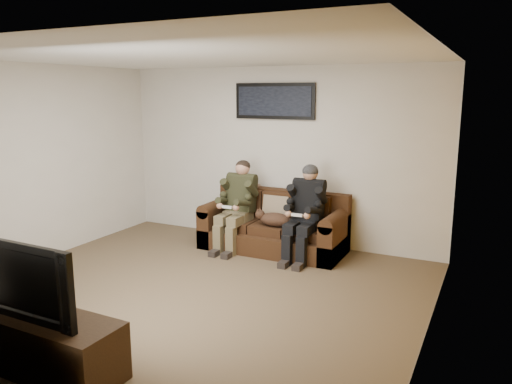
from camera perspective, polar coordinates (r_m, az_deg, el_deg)
The scene contains 16 objects.
floor at distance 5.85m, azimuth -6.78°, elevation -11.12°, with size 5.00×5.00×0.00m, color brown.
ceiling at distance 5.42m, azimuth -7.44°, elevation 15.19°, with size 5.00×5.00×0.00m, color silver.
wall_back at distance 7.45m, azimuth 2.44°, elevation 4.17°, with size 5.00×5.00×0.00m, color beige.
wall_front at distance 3.86m, azimuth -25.75°, elevation -3.71°, with size 5.00×5.00×0.00m, color beige.
wall_left at distance 7.16m, azimuth -24.10°, elevation 2.90°, with size 4.50×4.50×0.00m, color beige.
wall_right at distance 4.64m, azimuth 19.73°, elevation -0.87°, with size 4.50×4.50×0.00m, color beige.
accent_wall_right at distance 4.64m, azimuth 19.61°, elevation -0.86°, with size 4.50×4.50×0.00m, color #C37E13.
sofa at distance 7.19m, azimuth 2.20°, elevation -4.11°, with size 2.03×0.88×0.83m.
throw_pillow at distance 7.16m, azimuth 2.34°, elevation -1.90°, with size 0.39×0.11×0.37m, color #8D775C.
throw_blanket at distance 7.56m, azimuth -1.23°, elevation 0.67°, with size 0.41×0.20×0.07m, color tan.
person_left at distance 7.18m, azimuth -2.13°, elevation -0.95°, with size 0.51×0.87×1.26m.
person_right at distance 6.76m, azimuth 5.67°, elevation -1.75°, with size 0.51×0.86×1.27m.
cat at distance 6.90m, azimuth 2.07°, elevation -3.11°, with size 0.66×0.26×0.24m.
framed_poster at distance 7.38m, azimuth 2.13°, elevation 10.34°, with size 1.25×0.05×0.52m.
tv_stand at distance 4.58m, azimuth -23.54°, elevation -15.42°, with size 1.51×0.48×0.47m, color #301F10.
television at distance 4.37m, azimuth -24.12°, elevation -8.91°, with size 1.10×0.14×0.63m, color black.
Camera 1 is at (2.98, -4.52, 2.22)m, focal length 35.00 mm.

